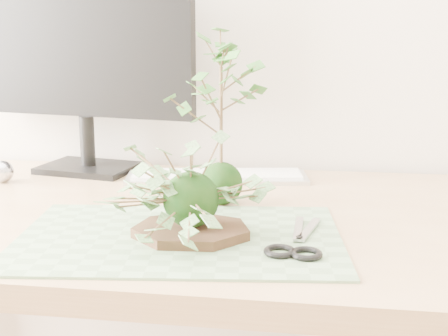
{
  "coord_description": "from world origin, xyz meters",
  "views": [
    {
      "loc": [
        0.14,
        0.2,
        1.06
      ],
      "look_at": [
        0.0,
        1.14,
        0.84
      ],
      "focal_mm": 50.0,
      "sensor_mm": 36.0,
      "label": 1
    }
  ],
  "objects": [
    {
      "name": "foil_ball",
      "position": [
        -0.5,
        1.37,
        0.76
      ],
      "size": [
        0.05,
        0.05,
        0.05
      ],
      "primitive_type": "sphere",
      "color": "silver",
      "rests_on": "desk"
    },
    {
      "name": "ivy_kokedama",
      "position": [
        -0.04,
        1.09,
        0.84
      ],
      "size": [
        0.28,
        0.28,
        0.17
      ],
      "rotation": [
        0.0,
        0.0,
        0.21
      ],
      "color": "black",
      "rests_on": "stone_dish"
    },
    {
      "name": "stone_dish",
      "position": [
        -0.04,
        1.09,
        0.75
      ],
      "size": [
        0.2,
        0.2,
        0.01
      ],
      "primitive_type": "cylinder",
      "rotation": [
        0.0,
        0.0,
        0.07
      ],
      "color": "black",
      "rests_on": "cutting_mat"
    },
    {
      "name": "scissors",
      "position": [
        0.12,
        1.05,
        0.75
      ],
      "size": [
        0.09,
        0.19,
        0.01
      ],
      "rotation": [
        0.0,
        0.0,
        -0.11
      ],
      "color": "#9C9C9F",
      "rests_on": "cutting_mat"
    },
    {
      "name": "maple_kokedama",
      "position": [
        -0.03,
        1.28,
        0.97
      ],
      "size": [
        0.2,
        0.2,
        0.33
      ],
      "rotation": [
        0.0,
        0.0,
        0.17
      ],
      "color": "black",
      "rests_on": "desk"
    },
    {
      "name": "desk",
      "position": [
        -0.01,
        1.23,
        0.65
      ],
      "size": [
        1.6,
        0.7,
        0.74
      ],
      "color": "tan",
      "rests_on": "ground_plane"
    },
    {
      "name": "keyboard",
      "position": [
        -0.06,
        1.46,
        0.75
      ],
      "size": [
        0.39,
        0.17,
        0.01
      ],
      "rotation": [
        0.0,
        0.0,
        0.16
      ],
      "color": "silver",
      "rests_on": "desk"
    },
    {
      "name": "cutting_mat",
      "position": [
        -0.06,
        1.08,
        0.74
      ],
      "size": [
        0.53,
        0.38,
        0.0
      ],
      "primitive_type": "cube",
      "rotation": [
        0.0,
        0.0,
        0.11
      ],
      "color": "#5D7E56",
      "rests_on": "desk"
    },
    {
      "name": "monitor",
      "position": [
        -0.36,
        1.51,
        1.0
      ],
      "size": [
        0.5,
        0.18,
        0.44
      ],
      "rotation": [
        0.0,
        0.0,
        -0.17
      ],
      "color": "black",
      "rests_on": "desk"
    }
  ]
}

